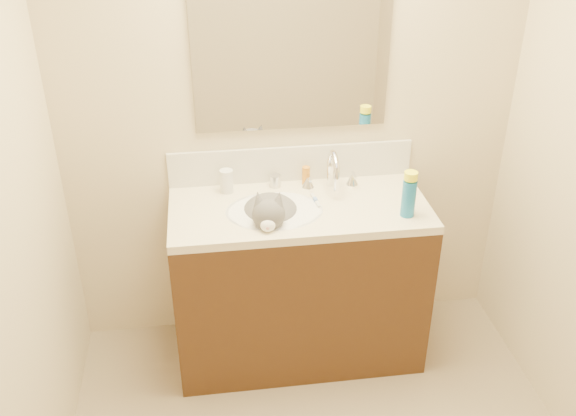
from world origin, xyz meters
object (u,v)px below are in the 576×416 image
object	(u,v)px
silver_jar	(275,181)
spray_can	(409,198)
faucet	(332,173)
vanity_cabinet	(299,284)
amber_bottle	(306,176)
basin	(275,224)
cat	(271,217)
pill_bottle	(227,181)

from	to	relation	value
silver_jar	spray_can	world-z (taller)	spray_can
faucet	spray_can	world-z (taller)	faucet
vanity_cabinet	amber_bottle	world-z (taller)	amber_bottle
basin	spray_can	xyz separation A→B (m)	(0.59, -0.12, 0.16)
silver_jar	spray_can	size ratio (longest dim) A/B	0.36
silver_jar	amber_bottle	bearing A→B (deg)	0.12
vanity_cabinet	basin	size ratio (longest dim) A/B	2.67
cat	silver_jar	size ratio (longest dim) A/B	6.67
faucet	cat	size ratio (longest dim) A/B	0.68
faucet	vanity_cabinet	bearing A→B (deg)	-142.71
basin	cat	size ratio (longest dim) A/B	1.09
cat	spray_can	xyz separation A→B (m)	(0.61, -0.12, 0.12)
pill_bottle	amber_bottle	xyz separation A→B (m)	(0.39, 0.02, -0.01)
faucet	spray_can	bearing A→B (deg)	-45.37
vanity_cabinet	amber_bottle	distance (m)	0.54
faucet	spray_can	size ratio (longest dim) A/B	1.62
basin	cat	xyz separation A→B (m)	(-0.02, -0.01, 0.04)
silver_jar	amber_bottle	distance (m)	0.15
faucet	cat	bearing A→B (deg)	-151.59
vanity_cabinet	cat	xyz separation A→B (m)	(-0.14, -0.04, 0.42)
basin	amber_bottle	xyz separation A→B (m)	(0.18, 0.24, 0.12)
vanity_cabinet	basin	xyz separation A→B (m)	(-0.12, -0.03, 0.38)
pill_bottle	cat	bearing A→B (deg)	-49.67
basin	vanity_cabinet	bearing A→B (deg)	14.04
silver_jar	cat	bearing A→B (deg)	-101.73
faucet	silver_jar	size ratio (longest dim) A/B	4.53
vanity_cabinet	faucet	xyz separation A→B (m)	(0.18, 0.14, 0.54)
pill_bottle	spray_can	xyz separation A→B (m)	(0.79, -0.34, 0.03)
faucet	amber_bottle	xyz separation A→B (m)	(-0.12, 0.07, -0.04)
vanity_cabinet	spray_can	bearing A→B (deg)	-18.19
vanity_cabinet	basin	distance (m)	0.40
basin	amber_bottle	size ratio (longest dim) A/B	4.73
silver_jar	spray_can	bearing A→B (deg)	-32.82
faucet	spray_can	distance (m)	0.41
basin	pill_bottle	distance (m)	0.32
cat	amber_bottle	xyz separation A→B (m)	(0.20, 0.24, 0.08)
silver_jar	spray_can	xyz separation A→B (m)	(0.56, -0.36, 0.06)
pill_bottle	silver_jar	xyz separation A→B (m)	(0.23, 0.02, -0.03)
vanity_cabinet	faucet	size ratio (longest dim) A/B	4.29
cat	pill_bottle	distance (m)	0.30
cat	silver_jar	distance (m)	0.25
basin	spray_can	distance (m)	0.62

